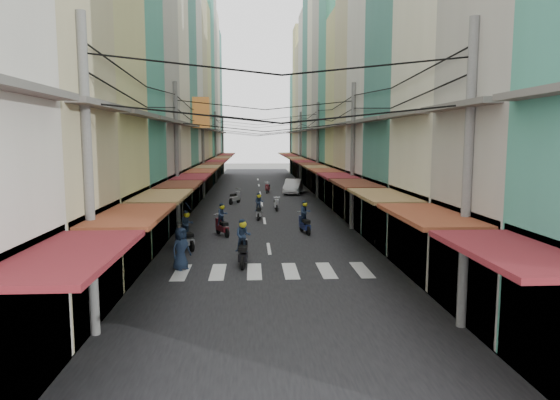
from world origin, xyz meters
name	(u,v)px	position (x,y,z in m)	size (l,w,h in m)	color
ground	(268,240)	(0.00, 0.00, 0.00)	(160.00, 160.00, 0.00)	slate
road	(260,196)	(0.00, 20.00, 0.01)	(10.00, 80.00, 0.02)	black
sidewalk_left	(188,196)	(-6.50, 20.00, 0.03)	(3.00, 80.00, 0.06)	slate
sidewalk_right	(332,195)	(6.50, 20.00, 0.03)	(3.00, 80.00, 0.06)	slate
crosswalk	(272,271)	(0.00, -6.00, 0.03)	(7.55, 2.40, 0.01)	silver
building_row_left	(162,80)	(-7.92, 16.56, 9.78)	(7.80, 67.67, 23.70)	silver
building_row_right	(357,86)	(7.92, 16.45, 9.41)	(7.80, 68.98, 22.59)	teal
utility_poles	(261,120)	(0.00, 15.01, 6.59)	(10.20, 66.13, 8.20)	slate
white_car	(293,194)	(3.08, 21.44, 0.00)	(4.86, 1.90, 1.71)	silver
bicycle	(393,232)	(7.02, 1.90, 0.00)	(0.60, 1.59, 1.09)	black
moving_scooters	(249,219)	(-0.96, 3.43, 0.53)	(6.40, 29.12, 1.88)	black
parked_scooters	(377,245)	(4.70, -3.58, 0.48)	(13.28, 14.18, 1.00)	black
pedestrians	(185,214)	(-4.45, 2.34, 1.04)	(13.69, 23.84, 2.24)	#27202B
market_umbrella	(395,199)	(6.16, -1.22, 2.22)	(2.39, 2.39, 2.52)	#B2B2B7
traffic_sign	(394,210)	(5.79, -2.35, 1.87)	(0.10, 0.57, 2.61)	slate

